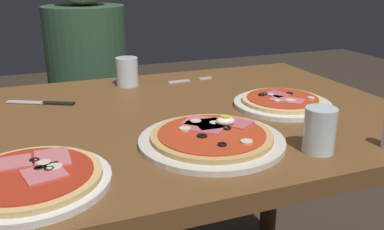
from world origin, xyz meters
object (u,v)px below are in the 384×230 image
(water_glass_far, at_px, (319,133))
(pizza_foreground, at_px, (212,138))
(fork, at_px, (187,80))
(diner_person, at_px, (91,108))
(knife, at_px, (45,103))
(dining_table, at_px, (176,154))
(water_glass_near, at_px, (127,73))
(pizza_across_left, at_px, (282,102))
(pizza_across_right, at_px, (31,179))

(water_glass_far, bearing_deg, pizza_foreground, 147.67)
(fork, distance_m, diner_person, 0.55)
(water_glass_far, relative_size, knife, 0.51)
(dining_table, xyz_separation_m, water_glass_near, (-0.05, 0.32, 0.15))
(pizza_across_left, height_order, pizza_across_right, same)
(pizza_across_left, bearing_deg, dining_table, 170.68)
(pizza_across_left, bearing_deg, water_glass_near, 133.53)
(pizza_across_right, bearing_deg, pizza_across_left, 19.27)
(pizza_foreground, height_order, water_glass_near, water_glass_near)
(fork, bearing_deg, pizza_foreground, -104.53)
(pizza_across_left, relative_size, water_glass_near, 2.90)
(knife, relative_size, diner_person, 0.15)
(pizza_across_left, xyz_separation_m, water_glass_near, (-0.35, 0.36, 0.03))
(pizza_across_right, xyz_separation_m, water_glass_far, (0.55, -0.06, 0.03))
(knife, bearing_deg, dining_table, -33.61)
(water_glass_far, bearing_deg, pizza_across_left, 71.10)
(pizza_across_right, height_order, fork, pizza_across_right)
(diner_person, bearing_deg, dining_table, 99.54)
(pizza_across_right, bearing_deg, pizza_foreground, 9.18)
(water_glass_far, xyz_separation_m, fork, (-0.05, 0.63, -0.04))
(pizza_foreground, xyz_separation_m, pizza_across_left, (0.28, 0.17, -0.00))
(dining_table, height_order, water_glass_far, water_glass_far)
(pizza_across_right, distance_m, fork, 0.76)
(pizza_across_left, relative_size, fork, 1.67)
(pizza_across_right, relative_size, water_glass_far, 2.95)
(pizza_across_right, relative_size, water_glass_near, 3.03)
(fork, relative_size, knife, 0.87)
(pizza_foreground, distance_m, pizza_across_right, 0.37)
(pizza_across_left, xyz_separation_m, water_glass_far, (-0.10, -0.28, 0.03))
(pizza_foreground, height_order, fork, pizza_foreground)
(water_glass_far, relative_size, fork, 0.59)
(pizza_across_left, distance_m, water_glass_near, 0.50)
(pizza_across_left, bearing_deg, diner_person, 117.83)
(dining_table, bearing_deg, water_glass_far, -59.70)
(pizza_across_left, relative_size, diner_person, 0.22)
(water_glass_near, height_order, water_glass_far, water_glass_far)
(pizza_foreground, xyz_separation_m, water_glass_far, (0.19, -0.12, 0.03))
(knife, bearing_deg, diner_person, 70.71)
(pizza_across_right, distance_m, knife, 0.48)
(water_glass_far, distance_m, diner_person, 1.15)
(knife, bearing_deg, pizza_across_right, -95.32)
(pizza_across_left, height_order, water_glass_near, water_glass_near)
(pizza_across_left, relative_size, water_glass_far, 2.82)
(dining_table, height_order, fork, fork)
(pizza_foreground, distance_m, knife, 0.53)
(pizza_across_left, distance_m, water_glass_far, 0.30)
(water_glass_near, xyz_separation_m, fork, (0.20, -0.02, -0.04))
(dining_table, distance_m, water_glass_near, 0.36)
(pizza_across_right, bearing_deg, fork, 49.04)
(pizza_foreground, height_order, knife, pizza_foreground)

